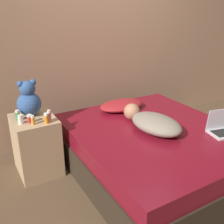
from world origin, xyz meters
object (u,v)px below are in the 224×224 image
object	(u,v)px
bottle_pink	(49,116)
bottle_orange	(47,118)
bottle_green	(18,115)
person_lying	(153,122)
teddy_bear	(29,100)
bottle_amber	(33,120)
laptop	(223,128)
bottle_white	(21,119)
pillow	(122,105)
bottle_red	(30,119)

from	to	relation	value
bottle_pink	bottle_orange	size ratio (longest dim) A/B	1.08
bottle_green	person_lying	bearing A→B (deg)	-27.77
teddy_bear	bottle_amber	xyz separation A→B (m)	(-0.04, -0.25, -0.11)
laptop	teddy_bear	size ratio (longest dim) A/B	0.90
bottle_pink	bottle_white	xyz separation A→B (m)	(-0.25, 0.07, -0.01)
bottle_pink	person_lying	bearing A→B (deg)	-26.47
bottle_green	pillow	bearing A→B (deg)	0.23
person_lying	bottle_white	distance (m)	1.27
bottle_pink	bottle_orange	bearing A→B (deg)	-133.29
pillow	teddy_bear	distance (m)	1.08
bottle_red	bottle_orange	world-z (taller)	bottle_orange
person_lying	bottle_red	world-z (taller)	bottle_red
laptop	person_lying	bearing A→B (deg)	156.52
bottle_green	bottle_pink	xyz separation A→B (m)	(0.26, -0.16, 0.00)
teddy_bear	bottle_green	distance (m)	0.19
pillow	teddy_bear	xyz separation A→B (m)	(-1.05, 0.07, 0.23)
teddy_bear	person_lying	bearing A→B (deg)	-33.85
teddy_bear	bottle_white	xyz separation A→B (m)	(-0.13, -0.16, -0.12)
bottle_pink	bottle_amber	size ratio (longest dim) A/B	1.21
bottle_orange	bottle_amber	size ratio (longest dim) A/B	1.12
bottle_green	bottle_white	size ratio (longest dim) A/B	1.21
teddy_bear	bottle_red	xyz separation A→B (m)	(-0.05, -0.19, -0.12)
bottle_amber	person_lying	bearing A→B (deg)	-22.60
laptop	teddy_bear	xyz separation A→B (m)	(-1.57, 1.09, 0.23)
person_lying	teddy_bear	bearing A→B (deg)	139.94
laptop	bottle_green	size ratio (longest dim) A/B	3.14
laptop	bottle_amber	bearing A→B (deg)	165.35
bottle_pink	teddy_bear	bearing A→B (deg)	117.36
teddy_bear	bottle_pink	xyz separation A→B (m)	(0.12, -0.24, -0.11)
bottle_pink	laptop	bearing A→B (deg)	-30.55
bottle_red	bottle_white	xyz separation A→B (m)	(-0.08, 0.02, 0.00)
pillow	bottle_amber	distance (m)	1.10
person_lying	bottle_pink	size ratio (longest dim) A/B	6.88
bottle_white	bottle_amber	world-z (taller)	bottle_amber
bottle_green	bottle_orange	size ratio (longest dim) A/B	1.02
teddy_bear	bottle_white	size ratio (longest dim) A/B	4.26
bottle_red	bottle_orange	size ratio (longest dim) A/B	0.81
pillow	bottle_pink	world-z (taller)	bottle_pink
bottle_green	bottle_orange	bearing A→B (deg)	-43.21
pillow	person_lying	bearing A→B (deg)	-92.25
teddy_bear	bottle_orange	bearing A→B (deg)	-73.62
bottle_white	bottle_green	bearing A→B (deg)	94.49
bottle_red	bottle_orange	distance (m)	0.16
pillow	person_lying	size ratio (longest dim) A/B	0.73
bottle_orange	bottle_pink	bearing A→B (deg)	46.71
bottle_orange	teddy_bear	bearing A→B (deg)	106.38
pillow	bottle_green	distance (m)	1.19
bottle_green	bottle_amber	size ratio (longest dim) A/B	1.15
bottle_white	bottle_orange	bearing A→B (deg)	-28.98
bottle_red	bottle_amber	bearing A→B (deg)	-74.23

